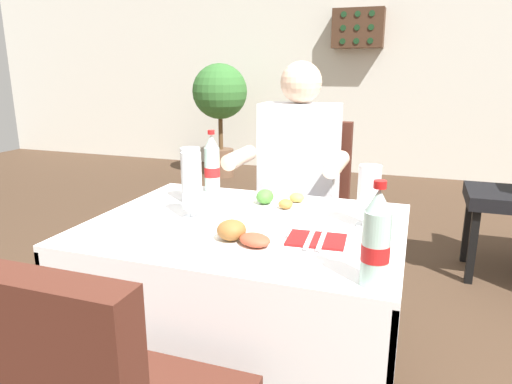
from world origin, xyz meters
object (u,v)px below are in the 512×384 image
at_px(beer_glass_right, 192,184).
at_px(chair_far_diner_seat, 302,208).
at_px(beer_glass_middle, 369,194).
at_px(cola_bottle_primary, 376,241).
at_px(napkin_cutlery_set, 316,239).
at_px(main_dining_table, 246,272).
at_px(plate_far_diner, 280,203).
at_px(cola_bottle_secondary, 212,165).
at_px(wall_bottle_rack, 358,28).
at_px(seated_diner_far, 296,182).
at_px(plate_near_camera, 239,238).
at_px(potted_plant_corner, 220,99).
at_px(beer_glass_left, 191,175).

bearing_deg(beer_glass_right, chair_far_diner_seat, 76.82).
relative_size(beer_glass_middle, cola_bottle_primary, 0.80).
distance_m(beer_glass_middle, napkin_cutlery_set, 0.25).
xyz_separation_m(main_dining_table, plate_far_diner, (0.06, 0.20, 0.20)).
height_order(beer_glass_right, cola_bottle_primary, cola_bottle_primary).
distance_m(cola_bottle_primary, cola_bottle_secondary, 0.97).
bearing_deg(wall_bottle_rack, cola_bottle_primary, -81.67).
relative_size(plate_far_diner, wall_bottle_rack, 0.44).
bearing_deg(seated_diner_far, plate_near_camera, -86.22).
bearing_deg(potted_plant_corner, cola_bottle_primary, -61.65).
bearing_deg(plate_near_camera, beer_glass_left, 132.73).
bearing_deg(cola_bottle_primary, seated_diner_far, 114.04).
bearing_deg(potted_plant_corner, cola_bottle_secondary, -66.94).
bearing_deg(cola_bottle_primary, main_dining_table, 143.69).
distance_m(beer_glass_middle, beer_glass_right, 0.58).
height_order(potted_plant_corner, wall_bottle_rack, wall_bottle_rack).
distance_m(cola_bottle_primary, potted_plant_corner, 4.36).
height_order(beer_glass_left, napkin_cutlery_set, beer_glass_left).
distance_m(seated_diner_far, beer_glass_left, 0.60).
bearing_deg(cola_bottle_secondary, seated_diner_far, 52.40).
bearing_deg(beer_glass_right, cola_bottle_secondary, 103.80).
xyz_separation_m(plate_far_diner, beer_glass_left, (-0.34, -0.04, 0.09)).
distance_m(chair_far_diner_seat, wall_bottle_rack, 3.50).
relative_size(seated_diner_far, potted_plant_corner, 0.98).
xyz_separation_m(main_dining_table, beer_glass_middle, (0.38, 0.09, 0.29)).
bearing_deg(napkin_cutlery_set, main_dining_table, 160.69).
distance_m(beer_glass_left, beer_glass_middle, 0.67).
xyz_separation_m(beer_glass_middle, cola_bottle_primary, (0.06, -0.42, 0.00)).
relative_size(main_dining_table, beer_glass_right, 4.47).
bearing_deg(beer_glass_middle, main_dining_table, -166.36).
height_order(cola_bottle_secondary, napkin_cutlery_set, cola_bottle_secondary).
bearing_deg(beer_glass_middle, napkin_cutlery_set, -124.68).
height_order(beer_glass_middle, cola_bottle_secondary, cola_bottle_secondary).
bearing_deg(beer_glass_right, potted_plant_corner, 112.19).
bearing_deg(beer_glass_left, wall_bottle_rack, 88.87).
xyz_separation_m(chair_far_diner_seat, beer_glass_left, (-0.28, -0.63, 0.28)).
height_order(seated_diner_far, beer_glass_right, seated_diner_far).
height_order(plate_near_camera, beer_glass_middle, beer_glass_middle).
bearing_deg(napkin_cutlery_set, cola_bottle_primary, -51.61).
height_order(plate_far_diner, napkin_cutlery_set, plate_far_diner).
bearing_deg(main_dining_table, chair_far_diner_seat, 90.00).
bearing_deg(cola_bottle_secondary, cola_bottle_primary, -42.58).
relative_size(beer_glass_middle, cola_bottle_secondary, 0.79).
distance_m(main_dining_table, wall_bottle_rack, 4.26).
distance_m(plate_near_camera, napkin_cutlery_set, 0.23).
relative_size(beer_glass_left, potted_plant_corner, 0.16).
height_order(seated_diner_far, plate_near_camera, seated_diner_far).
bearing_deg(wall_bottle_rack, plate_near_camera, -86.58).
height_order(main_dining_table, beer_glass_right, beer_glass_right).
height_order(seated_diner_far, cola_bottle_primary, seated_diner_far).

